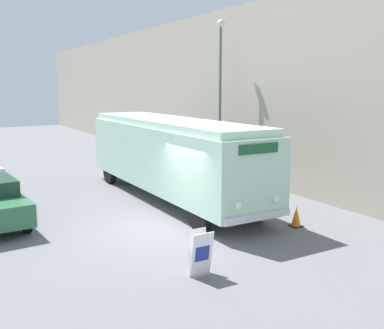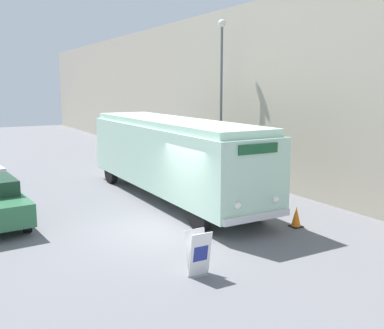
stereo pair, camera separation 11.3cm
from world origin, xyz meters
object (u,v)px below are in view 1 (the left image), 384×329
streetlamp (220,79)px  sign_board (200,254)px  vintage_bus (171,154)px  traffic_cone (296,217)px

streetlamp → sign_board: bearing=-125.7°
sign_board → streetlamp: 12.10m
sign_board → vintage_bus: bearing=67.9°
traffic_cone → sign_board: bearing=-160.0°
streetlamp → traffic_cone: streetlamp is taller
vintage_bus → streetlamp: bearing=32.5°
streetlamp → traffic_cone: size_ratio=11.18×
traffic_cone → vintage_bus: bearing=109.2°
vintage_bus → traffic_cone: size_ratio=16.52×
streetlamp → vintage_bus: bearing=-147.5°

